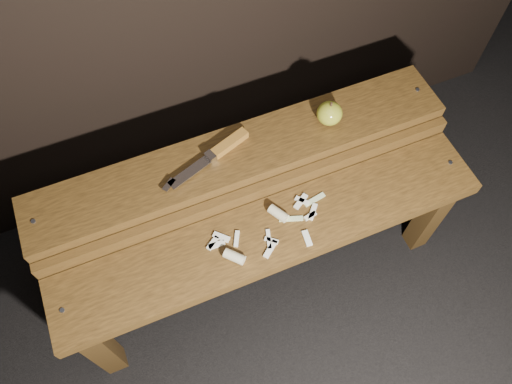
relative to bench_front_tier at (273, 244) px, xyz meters
name	(u,v)px	position (x,y,z in m)	size (l,w,h in m)	color
ground	(263,271)	(0.00, 0.06, -0.35)	(60.00, 60.00, 0.00)	black
bench_front_tier	(273,244)	(0.00, 0.00, 0.00)	(1.20, 0.20, 0.42)	#36230D
bench_rear_tier	(242,169)	(0.00, 0.23, 0.06)	(1.20, 0.21, 0.50)	#36230D
apple	(329,113)	(0.27, 0.23, 0.18)	(0.07, 0.07, 0.08)	olive
knife	(220,151)	(-0.05, 0.25, 0.16)	(0.27, 0.11, 0.02)	#8F5B1F
apple_scraps	(264,231)	(-0.02, 0.01, 0.08)	(0.36, 0.15, 0.03)	beige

